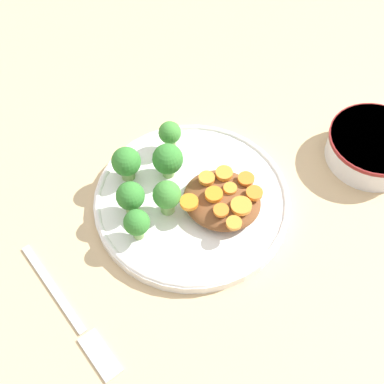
{
  "coord_description": "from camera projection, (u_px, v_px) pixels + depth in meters",
  "views": [
    {
      "loc": [
        -0.36,
        -0.18,
        0.61
      ],
      "look_at": [
        0.0,
        0.0,
        0.03
      ],
      "focal_mm": 50.0,
      "sensor_mm": 36.0,
      "label": 1
    }
  ],
  "objects": [
    {
      "name": "carrot_slice_7",
      "position": [
        246.0,
        179.0,
        0.7
      ],
      "size": [
        0.02,
        0.02,
        0.0
      ],
      "primitive_type": "cylinder",
      "color": "orange",
      "rests_on": "stew_mound"
    },
    {
      "name": "fork",
      "position": [
        74.0,
        319.0,
        0.64
      ],
      "size": [
        0.1,
        0.19,
        0.01
      ],
      "rotation": [
        0.0,
        0.0,
        10.55
      ],
      "color": "#B8B8B8",
      "rests_on": "ground_plane"
    },
    {
      "name": "broccoli_floret_4",
      "position": [
        126.0,
        163.0,
        0.72
      ],
      "size": [
        0.04,
        0.04,
        0.05
      ],
      "color": "#759E51",
      "rests_on": "plate"
    },
    {
      "name": "broccoli_floret_3",
      "position": [
        137.0,
        223.0,
        0.66
      ],
      "size": [
        0.03,
        0.03,
        0.05
      ],
      "color": "#7FA85B",
      "rests_on": "plate"
    },
    {
      "name": "broccoli_floret_5",
      "position": [
        167.0,
        196.0,
        0.68
      ],
      "size": [
        0.04,
        0.04,
        0.05
      ],
      "color": "#7FA85B",
      "rests_on": "plate"
    },
    {
      "name": "carrot_slice_9",
      "position": [
        230.0,
        188.0,
        0.7
      ],
      "size": [
        0.02,
        0.02,
        0.0
      ],
      "primitive_type": "cylinder",
      "color": "orange",
      "rests_on": "stew_mound"
    },
    {
      "name": "carrot_slice_4",
      "position": [
        224.0,
        173.0,
        0.71
      ],
      "size": [
        0.02,
        0.02,
        0.01
      ],
      "primitive_type": "cylinder",
      "color": "orange",
      "rests_on": "stew_mound"
    },
    {
      "name": "broccoli_floret_1",
      "position": [
        131.0,
        197.0,
        0.68
      ],
      "size": [
        0.04,
        0.04,
        0.05
      ],
      "color": "#7FA85B",
      "rests_on": "plate"
    },
    {
      "name": "broccoli_floret_0",
      "position": [
        168.0,
        160.0,
        0.72
      ],
      "size": [
        0.04,
        0.04,
        0.05
      ],
      "color": "#7FA85B",
      "rests_on": "plate"
    },
    {
      "name": "carrot_slice_3",
      "position": [
        189.0,
        202.0,
        0.68
      ],
      "size": [
        0.02,
        0.02,
        0.01
      ],
      "primitive_type": "cylinder",
      "color": "orange",
      "rests_on": "stew_mound"
    },
    {
      "name": "carrot_slice_6",
      "position": [
        234.0,
        223.0,
        0.66
      ],
      "size": [
        0.02,
        0.02,
        0.01
      ],
      "primitive_type": "cylinder",
      "color": "orange",
      "rests_on": "stew_mound"
    },
    {
      "name": "stew_mound",
      "position": [
        222.0,
        200.0,
        0.7
      ],
      "size": [
        0.1,
        0.1,
        0.03
      ],
      "primitive_type": "ellipsoid",
      "color": "brown",
      "rests_on": "plate"
    },
    {
      "name": "plate",
      "position": [
        192.0,
        200.0,
        0.73
      ],
      "size": [
        0.27,
        0.27,
        0.02
      ],
      "color": "white",
      "rests_on": "ground_plane"
    },
    {
      "name": "carrot_slice_0",
      "position": [
        207.0,
        178.0,
        0.7
      ],
      "size": [
        0.02,
        0.02,
        0.01
      ],
      "primitive_type": "cylinder",
      "color": "orange",
      "rests_on": "stew_mound"
    },
    {
      "name": "carrot_slice_1",
      "position": [
        213.0,
        195.0,
        0.69
      ],
      "size": [
        0.02,
        0.02,
        0.01
      ],
      "primitive_type": "cylinder",
      "color": "orange",
      "rests_on": "stew_mound"
    },
    {
      "name": "ground_plane",
      "position": [
        192.0,
        205.0,
        0.73
      ],
      "size": [
        4.0,
        4.0,
        0.0
      ],
      "primitive_type": "plane",
      "color": "tan"
    },
    {
      "name": "carrot_slice_2",
      "position": [
        241.0,
        206.0,
        0.68
      ],
      "size": [
        0.03,
        0.03,
        0.01
      ],
      "primitive_type": "cylinder",
      "color": "orange",
      "rests_on": "stew_mound"
    },
    {
      "name": "broccoli_floret_2",
      "position": [
        170.0,
        134.0,
        0.75
      ],
      "size": [
        0.03,
        0.03,
        0.05
      ],
      "color": "#7FA85B",
      "rests_on": "plate"
    },
    {
      "name": "dip_bowl",
      "position": [
        373.0,
        146.0,
        0.76
      ],
      "size": [
        0.13,
        0.13,
        0.04
      ],
      "color": "silver",
      "rests_on": "ground_plane"
    },
    {
      "name": "carrot_slice_8",
      "position": [
        254.0,
        193.0,
        0.69
      ],
      "size": [
        0.02,
        0.02,
        0.01
      ],
      "primitive_type": "cylinder",
      "color": "orange",
      "rests_on": "stew_mound"
    },
    {
      "name": "carrot_slice_5",
      "position": [
        221.0,
        210.0,
        0.68
      ],
      "size": [
        0.02,
        0.02,
        0.0
      ],
      "primitive_type": "cylinder",
      "color": "orange",
      "rests_on": "stew_mound"
    }
  ]
}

